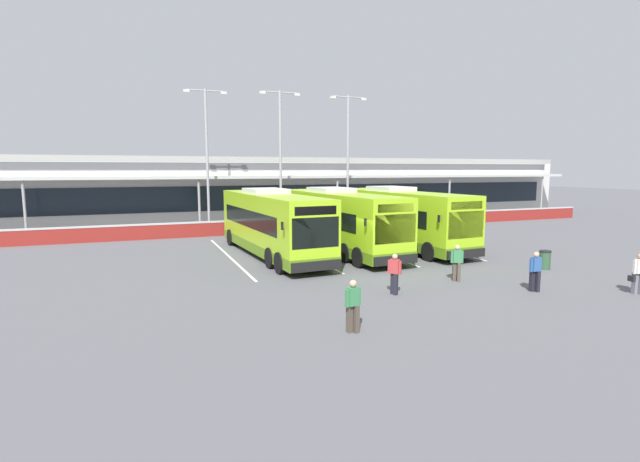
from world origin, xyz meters
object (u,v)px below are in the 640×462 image
coach_bus_leftmost (272,224)px  lamp_post_east (348,152)px  pedestrian_child (457,262)px  pedestrian_near_bin (535,270)px  pedestrian_with_handbag (638,273)px  pedestrian_in_dark_coat (395,273)px  lamp_post_west (207,151)px  coach_bus_left_centre (338,222)px  lamp_post_centre (280,151)px  litter_bin (545,260)px  pedestrian_approaching_bus (353,304)px  coach_bus_centre (399,219)px

coach_bus_leftmost → lamp_post_east: bearing=48.3°
pedestrian_child → pedestrian_near_bin: (1.82, -2.59, 0.00)m
pedestrian_child → lamp_post_east: size_ratio=0.15×
pedestrian_child → pedestrian_with_handbag: bearing=-39.7°
pedestrian_with_handbag → lamp_post_east: size_ratio=0.15×
pedestrian_in_dark_coat → lamp_post_west: size_ratio=0.15×
coach_bus_left_centre → pedestrian_in_dark_coat: size_ratio=7.58×
pedestrian_with_handbag → coach_bus_left_centre: bearing=118.1°
pedestrian_near_bin → lamp_post_centre: 23.28m
pedestrian_child → lamp_post_east: 21.07m
lamp_post_east → litter_bin: lamp_post_east is taller
pedestrian_in_dark_coat → litter_bin: (9.28, 1.35, -0.41)m
pedestrian_approaching_bus → litter_bin: pedestrian_approaching_bus is taller
coach_bus_leftmost → pedestrian_child: size_ratio=7.58×
lamp_post_west → lamp_post_east: size_ratio=1.00×
coach_bus_left_centre → pedestrian_with_handbag: bearing=-61.9°
pedestrian_child → litter_bin: 5.66m
lamp_post_centre → litter_bin: (7.68, -19.27, -5.82)m
pedestrian_with_handbag → litter_bin: 4.86m
coach_bus_left_centre → pedestrian_with_handbag: size_ratio=7.58×
pedestrian_child → lamp_post_west: size_ratio=0.15×
pedestrian_with_handbag → pedestrian_approaching_bus: same height
coach_bus_centre → coach_bus_leftmost: bearing=-179.9°
lamp_post_west → lamp_post_east: same height
pedestrian_with_handbag → pedestrian_near_bin: size_ratio=1.00×
coach_bus_centre → pedestrian_near_bin: size_ratio=7.58×
lamp_post_east → coach_bus_centre: bearing=-98.0°
coach_bus_left_centre → lamp_post_east: bearing=62.6°
coach_bus_leftmost → litter_bin: size_ratio=13.21×
coach_bus_leftmost → lamp_post_centre: bearing=70.6°
pedestrian_with_handbag → lamp_post_west: size_ratio=0.15×
pedestrian_with_handbag → lamp_post_west: bearing=116.9°
coach_bus_centre → pedestrian_child: size_ratio=7.58×
pedestrian_in_dark_coat → lamp_post_west: 22.94m
pedestrian_child → pedestrian_near_bin: size_ratio=1.00×
coach_bus_leftmost → litter_bin: coach_bus_leftmost is taller
coach_bus_centre → pedestrian_with_handbag: 13.65m
coach_bus_leftmost → pedestrian_near_bin: coach_bus_leftmost is taller
lamp_post_east → pedestrian_near_bin: bearing=-95.5°
pedestrian_in_dark_coat → pedestrian_child: 3.76m
pedestrian_near_bin → lamp_post_west: (-9.43, 23.63, 5.42)m
coach_bus_left_centre → lamp_post_centre: (-0.26, 10.88, 4.50)m
coach_bus_left_centre → pedestrian_child: coach_bus_left_centre is taller
pedestrian_with_handbag → lamp_post_west: (-12.88, 25.42, 5.43)m
coach_bus_left_centre → pedestrian_in_dark_coat: coach_bus_left_centre is taller
pedestrian_child → lamp_post_centre: lamp_post_centre is taller
pedestrian_with_handbag → lamp_post_west: lamp_post_west is taller
pedestrian_with_handbag → litter_bin: (0.36, 4.83, -0.39)m
coach_bus_leftmost → coach_bus_centre: 8.28m
pedestrian_with_handbag → pedestrian_child: (-5.27, 4.38, 0.02)m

